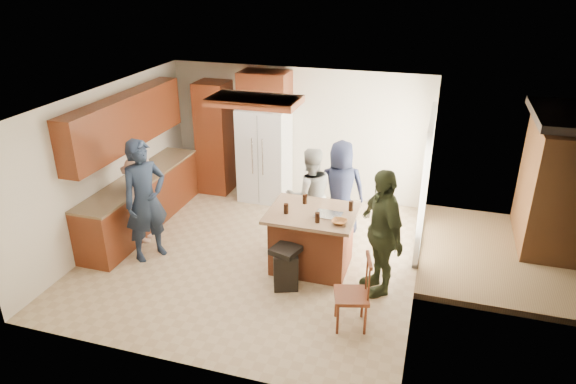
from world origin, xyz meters
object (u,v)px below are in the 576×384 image
(person_counter, at_px, (142,200))
(trash_bin, at_px, (286,267))
(person_side_right, at_px, (381,232))
(kitchen_island, at_px, (312,239))
(person_front_left, at_px, (145,200))
(spindle_chair, at_px, (353,295))
(refrigerator, at_px, (265,154))
(person_behind_left, at_px, (310,195))
(person_behind_right, at_px, (341,189))

(person_counter, distance_m, trash_bin, 2.72)
(person_side_right, xyz_separation_m, kitchen_island, (-1.04, 0.29, -0.44))
(trash_bin, bearing_deg, person_counter, 167.02)
(trash_bin, bearing_deg, kitchen_island, 69.89)
(kitchen_island, bearing_deg, person_front_left, -170.43)
(person_side_right, relative_size, trash_bin, 2.89)
(spindle_chair, bearing_deg, refrigerator, 124.75)
(person_front_left, xyz_separation_m, person_counter, (-0.35, 0.42, -0.22))
(person_behind_left, bearing_deg, spindle_chair, 90.74)
(person_behind_left, height_order, person_side_right, person_side_right)
(refrigerator, bearing_deg, kitchen_island, -55.46)
(person_front_left, height_order, trash_bin, person_front_left)
(person_counter, relative_size, trash_bin, 2.34)
(person_counter, height_order, trash_bin, person_counter)
(person_front_left, bearing_deg, trash_bin, -63.46)
(person_front_left, bearing_deg, person_counter, 71.00)
(spindle_chair, bearing_deg, kitchen_island, 125.13)
(person_behind_left, relative_size, person_behind_right, 0.98)
(person_front_left, height_order, person_side_right, person_front_left)
(person_behind_left, bearing_deg, trash_bin, 63.22)
(person_side_right, relative_size, person_counter, 1.24)
(person_front_left, bearing_deg, spindle_chair, -71.84)
(person_behind_right, distance_m, kitchen_island, 1.23)
(person_behind_right, distance_m, trash_bin, 1.89)
(person_side_right, relative_size, refrigerator, 1.01)
(refrigerator, bearing_deg, person_behind_left, -47.61)
(person_counter, distance_m, spindle_chair, 3.88)
(person_behind_right, distance_m, person_side_right, 1.70)
(spindle_chair, bearing_deg, person_side_right, 77.50)
(person_side_right, bearing_deg, person_behind_left, -163.40)
(person_side_right, distance_m, kitchen_island, 1.16)
(person_counter, bearing_deg, person_behind_left, -91.36)
(person_front_left, distance_m, person_counter, 0.59)
(person_side_right, height_order, trash_bin, person_side_right)
(person_front_left, bearing_deg, person_behind_right, -28.08)
(person_counter, height_order, refrigerator, refrigerator)
(refrigerator, xyz_separation_m, spindle_chair, (2.33, -3.36, -0.45))
(person_side_right, bearing_deg, person_counter, -127.14)
(refrigerator, bearing_deg, spindle_chair, -55.25)
(person_counter, height_order, spindle_chair, person_counter)
(person_behind_left, xyz_separation_m, spindle_chair, (1.08, -1.99, -0.35))
(person_behind_right, relative_size, trash_bin, 2.60)
(refrigerator, height_order, kitchen_island, refrigerator)
(person_behind_left, distance_m, kitchen_island, 0.90)
(person_behind_right, bearing_deg, person_front_left, 14.00)
(person_behind_left, height_order, kitchen_island, person_behind_left)
(person_side_right, distance_m, refrigerator, 3.54)
(person_front_left, relative_size, trash_bin, 3.05)
(trash_bin, bearing_deg, person_behind_right, 77.14)
(person_behind_left, relative_size, person_side_right, 0.88)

